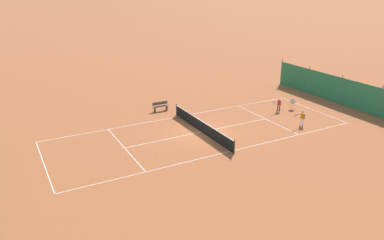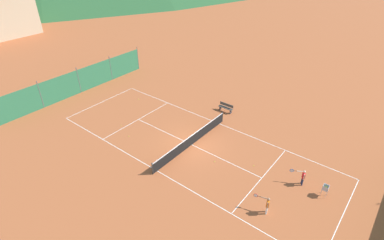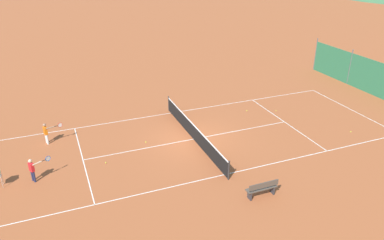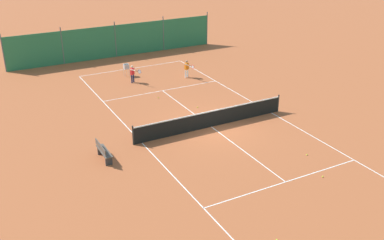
{
  "view_description": "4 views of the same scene",
  "coord_description": "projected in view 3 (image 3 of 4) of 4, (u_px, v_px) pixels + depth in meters",
  "views": [
    {
      "loc": [
        -23.92,
        13.74,
        11.3
      ],
      "look_at": [
        0.46,
        0.63,
        0.98
      ],
      "focal_mm": 35.0,
      "sensor_mm": 36.0,
      "label": 1
    },
    {
      "loc": [
        -15.6,
        -12.34,
        14.88
      ],
      "look_at": [
        1.36,
        1.04,
        1.35
      ],
      "focal_mm": 28.0,
      "sensor_mm": 36.0,
      "label": 2
    },
    {
      "loc": [
        18.17,
        -7.4,
        10.43
      ],
      "look_at": [
        -0.36,
        0.05,
        1.09
      ],
      "focal_mm": 35.0,
      "sensor_mm": 36.0,
      "label": 3
    },
    {
      "loc": [
        11.44,
        19.18,
        10.47
      ],
      "look_at": [
        1.98,
        1.47,
        1.41
      ],
      "focal_mm": 42.0,
      "sensor_mm": 36.0,
      "label": 4
    }
  ],
  "objects": [
    {
      "name": "tennis_ball_by_net_right",
      "position": [
        106.0,
        163.0,
        19.71
      ],
      "size": [
        0.07,
        0.07,
        0.07
      ],
      "primitive_type": "sphere",
      "color": "#CCE033",
      "rests_on": "ground"
    },
    {
      "name": "tennis_ball_far_corner",
      "position": [
        247.0,
        111.0,
        25.9
      ],
      "size": [
        0.07,
        0.07,
        0.07
      ],
      "primitive_type": "sphere",
      "color": "#CCE033",
      "rests_on": "ground"
    },
    {
      "name": "tennis_ball_service_box",
      "position": [
        351.0,
        132.0,
        23.0
      ],
      "size": [
        0.07,
        0.07,
        0.07
      ],
      "primitive_type": "sphere",
      "color": "#CCE033",
      "rests_on": "ground"
    },
    {
      "name": "tennis_net",
      "position": [
        194.0,
        132.0,
        21.97
      ],
      "size": [
        9.18,
        0.08,
        1.06
      ],
      "color": "#2D2D2D",
      "rests_on": "ground"
    },
    {
      "name": "ground_plane",
      "position": [
        194.0,
        139.0,
        22.18
      ],
      "size": [
        600.0,
        600.0,
        0.0
      ],
      "primitive_type": "plane",
      "color": "#A8542D"
    },
    {
      "name": "courtside_bench",
      "position": [
        262.0,
        188.0,
        16.92
      ],
      "size": [
        0.36,
        1.5,
        0.84
      ],
      "color": "#51473D",
      "rests_on": "ground"
    },
    {
      "name": "tennis_ball_alley_left",
      "position": [
        276.0,
        111.0,
        25.91
      ],
      "size": [
        0.07,
        0.07,
        0.07
      ],
      "primitive_type": "sphere",
      "color": "#CCE033",
      "rests_on": "ground"
    },
    {
      "name": "player_far_service",
      "position": [
        46.0,
        132.0,
        21.41
      ],
      "size": [
        0.42,
        1.09,
        1.28
      ],
      "color": "white",
      "rests_on": "ground"
    },
    {
      "name": "court_line_markings",
      "position": [
        194.0,
        139.0,
        22.18
      ],
      "size": [
        8.25,
        23.85,
        0.01
      ],
      "color": "white",
      "rests_on": "ground"
    },
    {
      "name": "player_near_baseline",
      "position": [
        33.0,
        168.0,
        17.95
      ],
      "size": [
        0.48,
        1.05,
        1.24
      ],
      "color": "#23284C",
      "rests_on": "ground"
    },
    {
      "name": "tennis_ball_by_net_left",
      "position": [
        146.0,
        142.0,
        21.78
      ],
      "size": [
        0.07,
        0.07,
        0.07
      ],
      "primitive_type": "sphere",
      "color": "#CCE033",
      "rests_on": "ground"
    }
  ]
}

